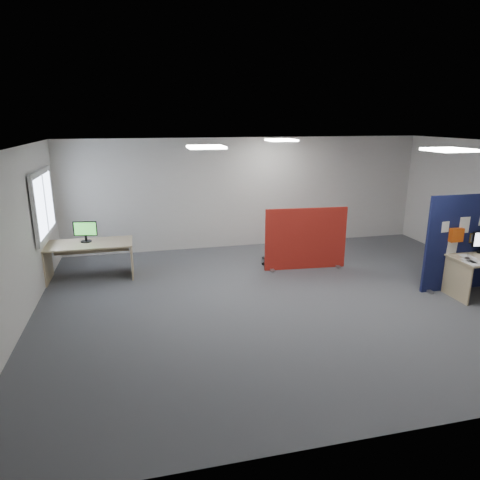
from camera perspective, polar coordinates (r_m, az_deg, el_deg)
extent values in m
plane|color=#4B4E52|center=(7.87, 7.43, -7.69)|extent=(9.00, 9.00, 0.00)
cube|color=white|center=(7.23, 8.20, 12.33)|extent=(9.00, 7.00, 0.02)
cube|color=silver|center=(10.70, 1.07, 6.31)|extent=(9.00, 0.02, 2.70)
cube|color=silver|center=(4.52, 23.98, -8.70)|extent=(9.00, 0.02, 2.70)
cube|color=silver|center=(7.20, -27.92, -0.31)|extent=(0.02, 7.00, 2.70)
cube|color=white|center=(9.04, -24.74, 4.37)|extent=(0.06, 1.70, 1.30)
cube|color=white|center=(9.04, -24.62, 4.38)|extent=(0.02, 1.50, 1.10)
cube|color=white|center=(7.38, 26.07, 10.75)|extent=(0.60, 0.60, 0.04)
cube|color=white|center=(7.32, -4.54, 12.25)|extent=(0.60, 0.60, 0.04)
cube|color=white|center=(9.75, 5.53, 13.11)|extent=(0.60, 0.60, 0.04)
cube|color=#0E1533|center=(9.16, 29.09, -0.19)|extent=(2.20, 0.06, 1.82)
cube|color=#96959A|center=(8.83, 23.72, -6.14)|extent=(0.08, 0.30, 0.04)
cube|color=white|center=(8.56, 25.71, 1.58)|extent=(0.15, 0.01, 0.20)
cube|color=white|center=(8.81, 27.75, 1.78)|extent=(0.21, 0.01, 0.30)
cube|color=white|center=(8.78, 26.44, -0.81)|extent=(0.21, 0.01, 0.30)
cube|color=gold|center=(9.05, 28.85, 0.27)|extent=(0.24, 0.01, 0.18)
cube|color=#D64C0D|center=(8.70, 26.88, 0.60)|extent=(0.25, 0.10, 0.25)
cube|color=tan|center=(8.59, 26.92, -4.79)|extent=(0.03, 0.67, 0.70)
cube|color=#A11514|center=(9.20, 8.77, 0.16)|extent=(1.77, 0.18, 1.33)
cube|color=#96959A|center=(9.16, 4.31, -4.02)|extent=(0.08, 0.30, 0.04)
cube|color=#96959A|center=(9.69, 12.66, -3.24)|extent=(0.08, 0.30, 0.04)
cube|color=tan|center=(9.08, -19.48, -0.48)|extent=(1.68, 0.84, 0.03)
cube|color=tan|center=(9.31, -24.25, -2.94)|extent=(0.03, 0.77, 0.70)
cube|color=tan|center=(9.12, -14.21, -2.36)|extent=(0.03, 0.77, 0.70)
cube|color=tan|center=(9.49, -19.17, -0.79)|extent=(1.52, 0.02, 0.30)
cylinder|color=black|center=(9.18, -19.81, -0.16)|extent=(0.21, 0.21, 0.02)
cube|color=black|center=(9.17, -19.84, 0.22)|extent=(0.05, 0.04, 0.11)
cube|color=black|center=(9.12, -19.96, 1.44)|extent=(0.47, 0.12, 0.30)
cube|color=green|center=(9.10, -19.98, 1.41)|extent=(0.42, 0.08, 0.26)
cube|color=black|center=(9.68, 6.19, -2.82)|extent=(0.31, 0.14, 0.04)
cube|color=black|center=(9.88, 5.23, -2.40)|extent=(0.22, 0.28, 0.04)
cube|color=black|center=(9.80, 3.75, -2.53)|extent=(0.23, 0.28, 0.04)
cube|color=black|center=(9.54, 3.75, -3.03)|extent=(0.31, 0.15, 0.04)
cube|color=black|center=(9.47, 5.29, -3.22)|extent=(0.06, 0.31, 0.04)
cylinder|color=#96959A|center=(9.61, 4.87, -1.57)|extent=(0.06, 0.06, 0.43)
cube|color=black|center=(9.54, 4.90, -0.21)|extent=(0.59, 0.59, 0.07)
cube|color=black|center=(9.46, 6.33, 1.69)|extent=(0.18, 0.43, 0.52)
cube|color=black|center=(9.43, 6.60, 2.60)|extent=(0.17, 0.39, 0.31)
cube|color=white|center=(8.54, 28.42, -2.39)|extent=(0.26, 0.33, 0.00)
cube|color=white|center=(8.74, 28.02, -1.95)|extent=(0.25, 0.33, 0.00)
cube|color=white|center=(8.39, 28.51, -2.71)|extent=(0.21, 0.30, 0.00)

